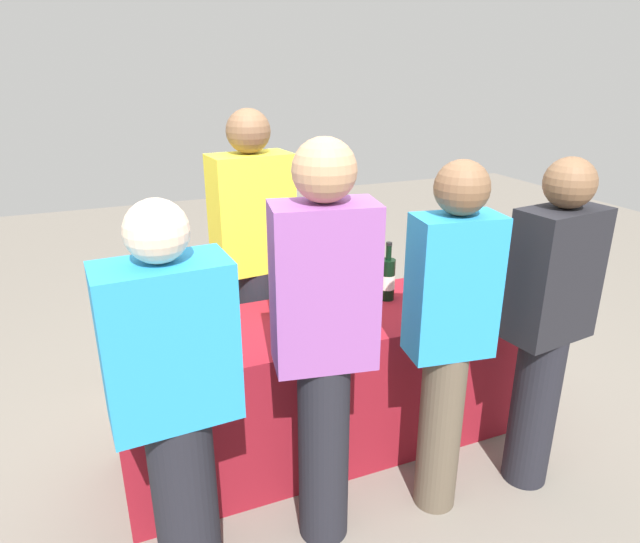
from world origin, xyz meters
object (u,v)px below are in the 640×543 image
object	(u,v)px
guest_3	(548,320)
wine_bottle_0	(178,312)
wine_bottle_3	(430,272)
menu_board	(173,320)
guest_1	(324,341)
wine_bottle_4	(452,271)
wine_bottle_1	(277,290)
wine_glass_2	(346,306)
wine_glass_1	(308,313)
guest_2	(449,332)
wine_glass_0	(187,331)
guest_0	(175,401)
server_pouring	(254,255)
wine_bottle_2	(388,279)
ice_bucket	(164,331)

from	to	relation	value
guest_3	wine_bottle_0	bearing A→B (deg)	146.80
wine_bottle_3	guest_3	size ratio (longest dim) A/B	0.21
menu_board	guest_1	bearing A→B (deg)	-67.26
wine_bottle_4	wine_bottle_1	bearing A→B (deg)	174.36
wine_bottle_3	wine_bottle_0	bearing A→B (deg)	178.59
wine_glass_2	wine_bottle_0	bearing A→B (deg)	162.87
wine_glass_1	guest_3	world-z (taller)	guest_3
guest_3	guest_1	bearing A→B (deg)	168.93
guest_2	guest_3	xyz separation A→B (m)	(0.51, -0.03, -0.02)
wine_bottle_1	wine_bottle_4	distance (m)	0.99
wine_glass_0	guest_0	world-z (taller)	guest_0
guest_2	wine_glass_0	bearing A→B (deg)	161.21
guest_3	guest_2	bearing A→B (deg)	169.05
wine_glass_0	server_pouring	bearing A→B (deg)	52.14
wine_bottle_0	wine_bottle_2	size ratio (longest dim) A/B	0.95
wine_glass_2	wine_bottle_3	bearing A→B (deg)	18.50
wine_bottle_2	menu_board	size ratio (longest dim) A/B	0.41
guest_0	guest_1	xyz separation A→B (m)	(0.58, 0.02, 0.11)
wine_bottle_0	wine_bottle_4	size ratio (longest dim) A/B	0.99
wine_bottle_1	wine_glass_2	world-z (taller)	wine_bottle_1
wine_bottle_4	wine_glass_0	bearing A→B (deg)	-174.48
wine_bottle_4	server_pouring	xyz separation A→B (m)	(-0.99, 0.48, 0.07)
guest_0	menu_board	xyz separation A→B (m)	(0.19, 1.61, -0.44)
server_pouring	wine_bottle_1	bearing A→B (deg)	85.29
ice_bucket	guest_3	distance (m)	1.71
wine_bottle_0	guest_0	distance (m)	0.70
server_pouring	guest_3	world-z (taller)	server_pouring
wine_bottle_2	wine_glass_2	bearing A→B (deg)	-148.50
server_pouring	menu_board	distance (m)	0.84
wine_bottle_0	guest_0	size ratio (longest dim) A/B	0.19
ice_bucket	wine_glass_1	bearing A→B (deg)	-7.92
wine_glass_0	guest_2	size ratio (longest dim) A/B	0.08
wine_bottle_1	wine_bottle_2	size ratio (longest dim) A/B	1.04
wine_bottle_0	menu_board	bearing A→B (deg)	85.55
guest_0	guest_1	world-z (taller)	guest_1
wine_bottle_4	wine_bottle_0	bearing A→B (deg)	178.00
menu_board	wine_bottle_4	bearing A→B (deg)	-25.36
server_pouring	guest_1	distance (m)	1.10
wine_bottle_1	menu_board	xyz separation A→B (m)	(-0.43, 0.87, -0.48)
wine_bottle_4	guest_0	size ratio (longest dim) A/B	0.20
guest_2	wine_bottle_0	bearing A→B (deg)	153.33
wine_bottle_3	guest_2	world-z (taller)	guest_2
wine_bottle_1	wine_bottle_4	world-z (taller)	wine_bottle_1
guest_2	guest_3	bearing A→B (deg)	4.58
wine_glass_1	guest_2	world-z (taller)	guest_2
wine_bottle_2	guest_0	xyz separation A→B (m)	(-1.22, -0.66, -0.04)
ice_bucket	menu_board	world-z (taller)	ice_bucket
wine_bottle_2	wine_bottle_4	world-z (taller)	wine_bottle_2
ice_bucket	guest_1	distance (m)	0.76
wine_bottle_2	guest_2	bearing A→B (deg)	-97.12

